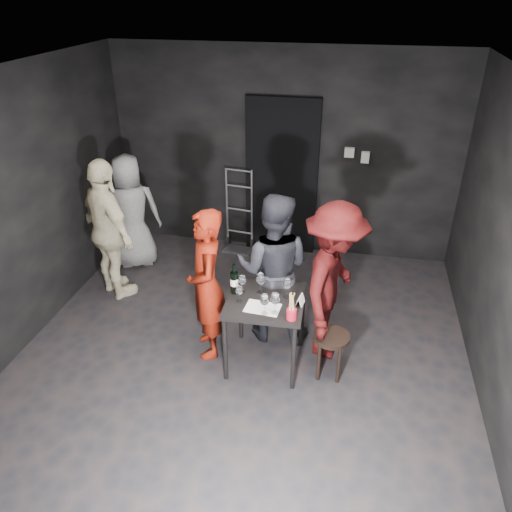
% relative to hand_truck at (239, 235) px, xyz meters
% --- Properties ---
extents(floor, '(4.50, 5.00, 0.02)m').
position_rel_hand_truck_xyz_m(floor, '(0.56, -2.32, -0.21)').
color(floor, black).
rests_on(floor, ground).
extents(ceiling, '(4.50, 5.00, 0.02)m').
position_rel_hand_truck_xyz_m(ceiling, '(0.56, -2.32, 2.49)').
color(ceiling, silver).
rests_on(ceiling, ground).
extents(wall_back, '(4.50, 0.04, 2.70)m').
position_rel_hand_truck_xyz_m(wall_back, '(0.56, 0.18, 1.14)').
color(wall_back, black).
rests_on(wall_back, ground).
extents(wall_front, '(4.50, 0.04, 2.70)m').
position_rel_hand_truck_xyz_m(wall_front, '(0.56, -4.82, 1.14)').
color(wall_front, black).
rests_on(wall_front, ground).
extents(wall_left, '(0.04, 5.00, 2.70)m').
position_rel_hand_truck_xyz_m(wall_left, '(-1.69, -2.32, 1.14)').
color(wall_left, black).
rests_on(wall_left, ground).
extents(doorway, '(0.95, 0.10, 2.10)m').
position_rel_hand_truck_xyz_m(doorway, '(0.56, 0.12, 0.84)').
color(doorway, black).
rests_on(doorway, ground).
extents(wallbox_upper, '(0.12, 0.06, 0.12)m').
position_rel_hand_truck_xyz_m(wallbox_upper, '(1.41, 0.13, 1.24)').
color(wallbox_upper, '#B7B7B2').
rests_on(wallbox_upper, wall_back).
extents(wallbox_lower, '(0.10, 0.06, 0.14)m').
position_rel_hand_truck_xyz_m(wallbox_lower, '(1.61, 0.13, 1.19)').
color(wallbox_lower, '#B7B7B2').
rests_on(wallbox_lower, wall_back).
extents(hand_truck, '(0.39, 0.33, 1.16)m').
position_rel_hand_truck_xyz_m(hand_truck, '(0.00, 0.00, 0.00)').
color(hand_truck, '#B2B2B7').
rests_on(hand_truck, floor).
extents(tasting_table, '(0.72, 0.72, 0.75)m').
position_rel_hand_truck_xyz_m(tasting_table, '(0.80, -2.27, 0.44)').
color(tasting_table, black).
rests_on(tasting_table, floor).
extents(stool, '(0.34, 0.34, 0.47)m').
position_rel_hand_truck_xyz_m(stool, '(1.44, -2.33, 0.16)').
color(stool, '#372219').
rests_on(stool, floor).
extents(server_red, '(0.58, 0.69, 1.62)m').
position_rel_hand_truck_xyz_m(server_red, '(0.21, -2.20, 0.60)').
color(server_red, maroon).
rests_on(server_red, floor).
extents(woman_black, '(0.85, 0.47, 1.73)m').
position_rel_hand_truck_xyz_m(woman_black, '(0.79, -1.81, 0.65)').
color(woman_black, '#26262F').
rests_on(woman_black, floor).
extents(man_maroon, '(0.73, 1.22, 1.77)m').
position_rel_hand_truck_xyz_m(man_maroon, '(1.40, -1.96, 0.67)').
color(man_maroon, '#3E0B0B').
rests_on(man_maroon, floor).
extents(bystander_cream, '(1.21, 1.09, 1.89)m').
position_rel_hand_truck_xyz_m(bystander_cream, '(-1.18, -1.42, 0.73)').
color(bystander_cream, '#F6EABF').
rests_on(bystander_cream, floor).
extents(bystander_grey, '(0.83, 0.65, 1.50)m').
position_rel_hand_truck_xyz_m(bystander_grey, '(-1.24, -0.69, 0.53)').
color(bystander_grey, gray).
rests_on(bystander_grey, floor).
extents(tasting_mat, '(0.33, 0.23, 0.00)m').
position_rel_hand_truck_xyz_m(tasting_mat, '(0.80, -2.42, 0.54)').
color(tasting_mat, white).
rests_on(tasting_mat, tasting_table).
extents(wine_glass_a, '(0.07, 0.07, 0.18)m').
position_rel_hand_truck_xyz_m(wine_glass_a, '(0.57, -2.36, 0.63)').
color(wine_glass_a, white).
rests_on(wine_glass_a, tasting_table).
extents(wine_glass_b, '(0.09, 0.09, 0.19)m').
position_rel_hand_truck_xyz_m(wine_glass_b, '(0.57, -2.20, 0.63)').
color(wine_glass_b, white).
rests_on(wine_glass_b, tasting_table).
extents(wine_glass_c, '(0.10, 0.10, 0.22)m').
position_rel_hand_truck_xyz_m(wine_glass_c, '(0.73, -2.17, 0.65)').
color(wine_glass_c, white).
rests_on(wine_glass_c, tasting_table).
extents(wine_glass_d, '(0.10, 0.10, 0.22)m').
position_rel_hand_truck_xyz_m(wine_glass_d, '(0.84, -2.50, 0.64)').
color(wine_glass_d, white).
rests_on(wine_glass_d, tasting_table).
extents(wine_glass_e, '(0.10, 0.10, 0.22)m').
position_rel_hand_truck_xyz_m(wine_glass_e, '(0.92, -2.47, 0.65)').
color(wine_glass_e, white).
rests_on(wine_glass_e, tasting_table).
extents(wine_glass_f, '(0.09, 0.09, 0.21)m').
position_rel_hand_truck_xyz_m(wine_glass_f, '(0.99, -2.20, 0.64)').
color(wine_glass_f, white).
rests_on(wine_glass_f, tasting_table).
extents(wine_bottle, '(0.07, 0.07, 0.31)m').
position_rel_hand_truck_xyz_m(wine_bottle, '(0.49, -2.23, 0.65)').
color(wine_bottle, black).
rests_on(wine_bottle, tasting_table).
extents(breadstick_cup, '(0.09, 0.09, 0.28)m').
position_rel_hand_truck_xyz_m(breadstick_cup, '(1.08, -2.53, 0.66)').
color(breadstick_cup, red).
rests_on(breadstick_cup, tasting_table).
extents(reserved_card, '(0.09, 0.13, 0.09)m').
position_rel_hand_truck_xyz_m(reserved_card, '(1.11, -2.29, 0.58)').
color(reserved_card, white).
rests_on(reserved_card, tasting_table).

